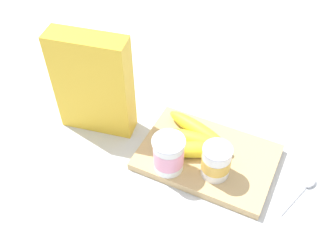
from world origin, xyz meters
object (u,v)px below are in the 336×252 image
Objects in this scene: cereal_box at (93,85)px; yogurt_cup_back at (169,154)px; cutting_board at (207,157)px; banana_bunch at (196,139)px; spoon at (303,189)px; yogurt_cup_front at (216,161)px.

cereal_box reaches higher than yogurt_cup_back.
cutting_board is 0.11m from yogurt_cup_back.
cereal_box reaches higher than cutting_board.
yogurt_cup_back is 0.10m from banana_bunch.
yogurt_cup_back is 0.49× the size of banana_bunch.
cereal_box is (0.29, 0.01, 0.12)m from cutting_board.
cutting_board is 3.46× the size of yogurt_cup_back.
cereal_box is 2.00× the size of spoon.
yogurt_cup_front is at bearing 15.23° from spoon.
yogurt_cup_back reaches higher than cutting_board.
yogurt_cup_front reaches higher than cutting_board.
banana_bunch is (0.04, -0.02, 0.03)m from cutting_board.
cereal_box is at bearing -6.06° from yogurt_cup_front.
cutting_board is at bearing -51.47° from yogurt_cup_front.
yogurt_cup_front is at bearing -163.57° from yogurt_cup_back.
yogurt_cup_back is (0.07, 0.07, 0.05)m from cutting_board.
yogurt_cup_front reaches higher than spoon.
banana_bunch is at bearing -1.56° from spoon.
yogurt_cup_back reaches higher than yogurt_cup_front.
yogurt_cup_front is 0.09m from banana_bunch.
cutting_board is 1.69× the size of banana_bunch.
yogurt_cup_back is (-0.22, 0.06, -0.07)m from cereal_box.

